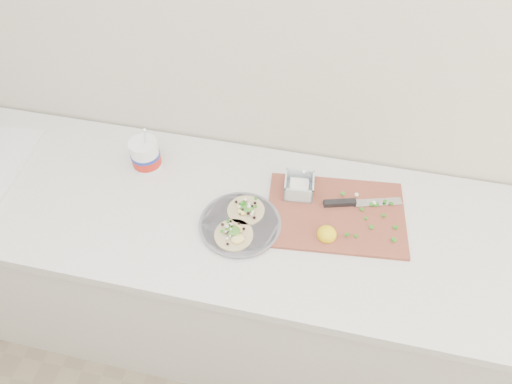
# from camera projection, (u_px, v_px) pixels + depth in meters

# --- Properties ---
(counter) EXTENTS (2.44, 0.66, 0.90)m
(counter) POSITION_uv_depth(u_px,v_px,m) (200.00, 271.00, 1.87)
(counter) COLOR silver
(counter) RESTS_ON ground
(taco_plate) EXTENTS (0.26, 0.26, 0.04)m
(taco_plate) POSITION_uv_depth(u_px,v_px,m) (240.00, 222.00, 1.45)
(taco_plate) COLOR slate
(taco_plate) RESTS_ON counter
(tub) EXTENTS (0.10, 0.10, 0.23)m
(tub) POSITION_uv_depth(u_px,v_px,m) (146.00, 154.00, 1.58)
(tub) COLOR white
(tub) RESTS_ON counter
(cutboard) EXTENTS (0.48, 0.35, 0.07)m
(cutboard) POSITION_uv_depth(u_px,v_px,m) (334.00, 209.00, 1.49)
(cutboard) COLOR brown
(cutboard) RESTS_ON counter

